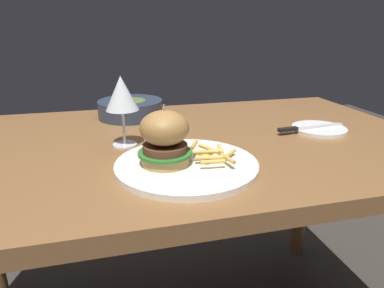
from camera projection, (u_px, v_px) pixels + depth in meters
name	position (u px, v px, depth m)	size (l,w,h in m)	color
dining_table	(179.00, 168.00, 0.97)	(1.41, 0.82, 0.74)	brown
main_plate	(187.00, 165.00, 0.75)	(0.32, 0.32, 0.01)	white
burger_sandwich	(165.00, 138.00, 0.72)	(0.12, 0.12, 0.13)	tan
fries_pile	(212.00, 154.00, 0.76)	(0.11, 0.12, 0.03)	#E0B251
wine_glass	(121.00, 95.00, 0.85)	(0.08, 0.08, 0.18)	silver
bread_plate	(319.00, 129.00, 1.02)	(0.16, 0.16, 0.01)	white
table_knife	(305.00, 128.00, 1.00)	(0.22, 0.04, 0.01)	silver
soup_bowl	(131.00, 108.00, 1.16)	(0.22, 0.22, 0.06)	#2D384C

